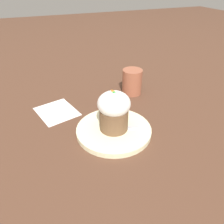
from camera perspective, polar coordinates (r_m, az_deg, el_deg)
ground_plane at (r=0.60m, az=0.47°, el=-5.31°), size 4.00×4.00×0.00m
dessert_plate at (r=0.60m, az=0.47°, el=-4.77°), size 0.20×0.20×0.01m
carrot_cake at (r=0.56m, az=-0.00°, el=0.57°), size 0.08×0.08×0.11m
spoon at (r=0.58m, az=1.34°, el=-4.54°), size 0.03×0.12×0.01m
coffee_cup at (r=0.78m, az=5.22°, el=7.95°), size 0.10×0.07×0.09m
paper_napkin at (r=0.71m, az=-14.22°, el=0.16°), size 0.15×0.14×0.00m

